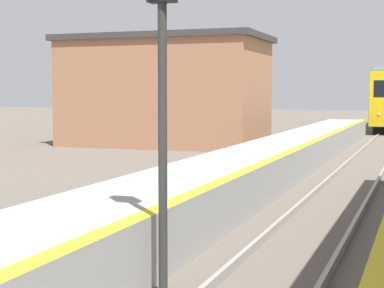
# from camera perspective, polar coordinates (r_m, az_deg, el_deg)

# --- Properties ---
(signal_near) EXTENTS (0.36, 0.31, 4.80)m
(signal_near) POSITION_cam_1_polar(r_m,az_deg,el_deg) (8.45, -2.69, 8.69)
(signal_near) COLOR #2D2D2D
(signal_near) RESTS_ON ground
(station_building) EXTENTS (10.38, 6.00, 5.61)m
(station_building) POSITION_cam_1_polar(r_m,az_deg,el_deg) (33.19, -2.39, 4.75)
(station_building) COLOR #9E6B4C
(station_building) RESTS_ON ground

